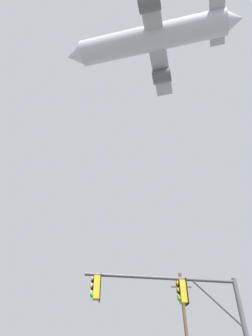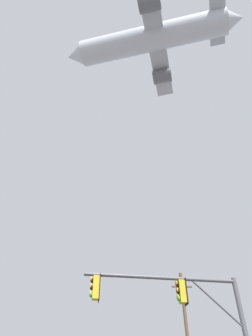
% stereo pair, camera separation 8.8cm
% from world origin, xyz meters
% --- Properties ---
extents(signal_pole_near, '(6.56, 0.94, 5.60)m').
position_xyz_m(signal_pole_near, '(3.59, 7.23, 4.27)').
color(signal_pole_near, '#4C4C51').
rests_on(signal_pole_near, ground).
extents(utility_pole, '(2.20, 0.28, 10.81)m').
position_xyz_m(utility_pole, '(6.84, 21.70, 5.72)').
color(utility_pole, brown).
rests_on(utility_pole, ground).
extents(airplane, '(28.72, 22.18, 7.91)m').
position_xyz_m(airplane, '(5.92, 19.41, 48.12)').
color(airplane, '#B7BCC6').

